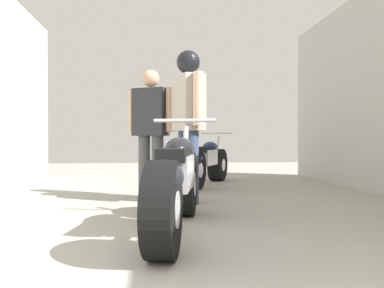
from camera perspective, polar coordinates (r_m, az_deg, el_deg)
ground_plane at (r=4.21m, az=0.32°, el=-9.65°), size 16.98×16.98×0.00m
motorcycle_maroon_cruiser at (r=3.10m, az=-2.42°, el=-5.78°), size 0.69×2.04×0.96m
motorcycle_black_naked at (r=6.44m, az=2.07°, el=-2.82°), size 1.01×1.82×0.89m
mechanic_in_blue at (r=5.07m, az=-6.09°, el=2.77°), size 0.64×0.42×1.66m
mechanic_with_helmet at (r=4.62m, az=-0.55°, el=4.81°), size 0.39×0.71×1.82m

